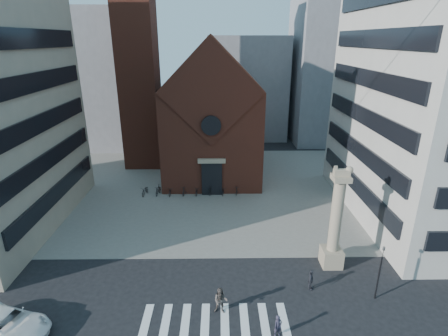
{
  "coord_description": "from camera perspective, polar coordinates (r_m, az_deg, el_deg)",
  "views": [
    {
      "loc": [
        0.89,
        -21.08,
        17.49
      ],
      "look_at": [
        1.3,
        8.0,
        6.7
      ],
      "focal_mm": 28.0,
      "sensor_mm": 36.0,
      "label": 1
    }
  ],
  "objects": [
    {
      "name": "ground",
      "position": [
        27.41,
        -2.63,
        -19.32
      ],
      "size": [
        120.0,
        120.0,
        0.0
      ],
      "primitive_type": "plane",
      "color": "black",
      "rests_on": "ground"
    },
    {
      "name": "piazza",
      "position": [
        43.73,
        -1.91,
        -3.19
      ],
      "size": [
        46.0,
        30.0,
        0.05
      ],
      "primitive_type": "cube",
      "color": "gray",
      "rests_on": "ground"
    },
    {
      "name": "zebra_crossing",
      "position": [
        25.16,
        -1.48,
        -23.68
      ],
      "size": [
        10.2,
        3.2,
        0.01
      ],
      "primitive_type": null,
      "color": "white",
      "rests_on": "ground"
    },
    {
      "name": "church",
      "position": [
        47.1,
        -1.89,
        8.71
      ],
      "size": [
        12.0,
        16.65,
        18.0
      ],
      "color": "brown",
      "rests_on": "ground"
    },
    {
      "name": "campanile",
      "position": [
        50.3,
        -13.99,
        17.8
      ],
      "size": [
        5.5,
        5.5,
        31.2
      ],
      "color": "brown",
      "rests_on": "ground"
    },
    {
      "name": "bg_block_left",
      "position": [
        64.88,
        -20.16,
        13.43
      ],
      "size": [
        16.0,
        14.0,
        22.0
      ],
      "primitive_type": "cube",
      "color": "gray",
      "rests_on": "ground"
    },
    {
      "name": "bg_block_mid",
      "position": [
        66.82,
        3.68,
        13.02
      ],
      "size": [
        14.0,
        12.0,
        18.0
      ],
      "primitive_type": "cube",
      "color": "gray",
      "rests_on": "ground"
    },
    {
      "name": "bg_block_right",
      "position": [
        66.75,
        18.25,
        14.67
      ],
      "size": [
        16.0,
        14.0,
        24.0
      ],
      "primitive_type": "cube",
      "color": "gray",
      "rests_on": "ground"
    },
    {
      "name": "lion_column",
      "position": [
        29.33,
        17.66,
        -9.29
      ],
      "size": [
        1.63,
        1.6,
        8.68
      ],
      "color": "tan",
      "rests_on": "ground"
    },
    {
      "name": "traffic_light",
      "position": [
        27.53,
        24.05,
        -15.19
      ],
      "size": [
        0.13,
        0.16,
        4.3
      ],
      "color": "black",
      "rests_on": "ground"
    },
    {
      "name": "white_car",
      "position": [
        27.44,
        -32.07,
        -20.82
      ],
      "size": [
        6.18,
        4.21,
        1.57
      ],
      "primitive_type": "imported",
      "rotation": [
        0.0,
        0.0,
        1.26
      ],
      "color": "white",
      "rests_on": "ground"
    },
    {
      "name": "pedestrian_0",
      "position": [
        24.0,
        8.79,
        -24.14
      ],
      "size": [
        0.66,
        0.58,
        1.52
      ],
      "primitive_type": "imported",
      "rotation": [
        0.0,
        0.0,
        0.49
      ],
      "color": "#312C3E",
      "rests_on": "ground"
    },
    {
      "name": "pedestrian_1",
      "position": [
        25.09,
        -0.54,
        -20.83
      ],
      "size": [
        1.03,
        0.85,
        1.94
      ],
      "primitive_type": "imported",
      "rotation": [
        0.0,
        0.0,
        -0.13
      ],
      "color": "#514741",
      "rests_on": "ground"
    },
    {
      "name": "pedestrian_2",
      "position": [
        27.71,
        13.95,
        -17.33
      ],
      "size": [
        0.65,
        1.04,
        1.64
      ],
      "primitive_type": "imported",
      "rotation": [
        0.0,
        0.0,
        1.29
      ],
      "color": "#2B2C34",
      "rests_on": "ground"
    },
    {
      "name": "scooter_0",
      "position": [
        42.58,
        -12.76,
        -3.6
      ],
      "size": [
        0.97,
        2.03,
        1.03
      ],
      "primitive_type": "imported",
      "rotation": [
        0.0,
        0.0,
        -0.15
      ],
      "color": "black",
      "rests_on": "piazza"
    },
    {
      "name": "scooter_1",
      "position": [
        42.26,
        -10.69,
        -3.54
      ],
      "size": [
        0.82,
        1.95,
        1.14
      ],
      "primitive_type": "imported",
      "rotation": [
        0.0,
        0.0,
        -0.15
      ],
      "color": "black",
      "rests_on": "piazza"
    },
    {
      "name": "scooter_2",
      "position": [
        42.04,
        -8.59,
        -3.62
      ],
      "size": [
        0.97,
        2.03,
        1.03
      ],
      "primitive_type": "imported",
      "rotation": [
        0.0,
        0.0,
        -0.15
      ],
      "color": "black",
      "rests_on": "piazza"
    },
    {
      "name": "scooter_3",
      "position": [
        41.84,
        -6.47,
        -3.56
      ],
      "size": [
        0.82,
        1.95,
        1.14
      ],
      "primitive_type": "imported",
      "rotation": [
        0.0,
        0.0,
        -0.15
      ],
      "color": "black",
      "rests_on": "piazza"
    },
    {
      "name": "scooter_4",
      "position": [
        41.73,
        -4.33,
        -3.63
      ],
      "size": [
        0.97,
        2.03,
        1.03
      ],
      "primitive_type": "imported",
      "rotation": [
        0.0,
        0.0,
        -0.15
      ],
      "color": "black",
      "rests_on": "piazza"
    },
    {
      "name": "scooter_5",
      "position": [
        41.64,
        -2.19,
        -3.55
      ],
      "size": [
        0.82,
        1.95,
        1.14
      ],
      "primitive_type": "imported",
      "rotation": [
        0.0,
        0.0,
        -0.15
      ],
      "color": "black",
      "rests_on": "piazza"
    },
    {
      "name": "scooter_6",
      "position": [
        41.65,
        -0.04,
        -3.62
      ],
      "size": [
        0.97,
        2.03,
        1.03
      ],
      "primitive_type": "imported",
      "rotation": [
        0.0,
        0.0,
        -0.15
      ],
      "color": "black",
      "rests_on": "piazza"
    },
    {
      "name": "scooter_7",
      "position": [
        41.68,
        2.11,
        -3.53
      ],
      "size": [
        0.82,
        1.95,
        1.14
      ],
      "primitive_type": "imported",
      "rotation": [
        0.0,
        0.0,
        -0.15
      ],
      "color": "black",
      "rests_on": "piazza"
    }
  ]
}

